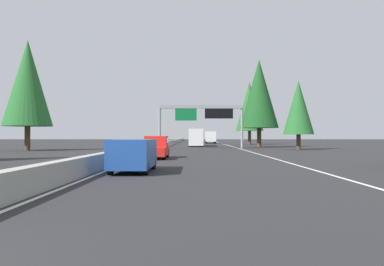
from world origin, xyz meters
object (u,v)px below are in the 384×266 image
(conifer_right_mid, at_px, (259,94))
(bus_mid_center, at_px, (196,137))
(conifer_right_far, at_px, (249,107))
(conifer_left_near, at_px, (28,83))
(minivan_mid_left, at_px, (134,154))
(conifer_right_near, at_px, (298,108))
(sedan_distant_b, at_px, (197,141))
(pickup_far_center, at_px, (156,147))
(box_truck_near_center, at_px, (210,137))
(sign_gantry_overhead, at_px, (202,114))

(conifer_right_mid, bearing_deg, bus_mid_center, 58.51)
(conifer_right_far, bearing_deg, bus_mid_center, 141.88)
(conifer_left_near, bearing_deg, minivan_mid_left, -148.87)
(conifer_right_near, relative_size, conifer_right_far, 0.69)
(minivan_mid_left, height_order, sedan_distant_b, minivan_mid_left)
(minivan_mid_left, xyz_separation_m, bus_mid_center, (52.21, -3.37, 0.77))
(sedan_distant_b, bearing_deg, pickup_far_center, 176.60)
(box_truck_near_center, distance_m, conifer_left_near, 55.81)
(bus_mid_center, relative_size, conifer_right_mid, 0.79)
(bus_mid_center, height_order, conifer_right_mid, conifer_right_mid)
(box_truck_near_center, distance_m, sedan_distant_b, 5.47)
(conifer_right_mid, bearing_deg, box_truck_near_center, 11.39)
(minivan_mid_left, height_order, conifer_left_near, conifer_left_near)
(conifer_right_mid, height_order, conifer_left_near, conifer_right_mid)
(sign_gantry_overhead, bearing_deg, conifer_right_near, -109.52)
(conifer_right_near, bearing_deg, bus_mid_center, 38.17)
(bus_mid_center, distance_m, box_truck_near_center, 27.54)
(conifer_left_near, bearing_deg, conifer_right_mid, -64.26)
(box_truck_near_center, bearing_deg, conifer_right_near, -167.08)
(sign_gantry_overhead, height_order, conifer_right_mid, conifer_right_mid)
(conifer_right_mid, bearing_deg, conifer_left_near, 115.74)
(minivan_mid_left, height_order, box_truck_near_center, box_truck_near_center)
(minivan_mid_left, bearing_deg, conifer_left_near, 31.13)
(bus_mid_center, relative_size, sedan_distant_b, 2.61)
(conifer_right_mid, bearing_deg, sign_gantry_overhead, 125.21)
(sign_gantry_overhead, distance_m, box_truck_near_center, 40.77)
(pickup_far_center, distance_m, conifer_right_mid, 36.72)
(conifer_right_far, relative_size, conifer_left_near, 0.97)
(minivan_mid_left, height_order, conifer_right_mid, conifer_right_mid)
(sign_gantry_overhead, xyz_separation_m, pickup_far_center, (-26.21, 4.34, -4.23))
(bus_mid_center, bearing_deg, sedan_distant_b, -0.61)
(sedan_distant_b, bearing_deg, conifer_right_far, -124.95)
(sign_gantry_overhead, bearing_deg, conifer_right_mid, -54.79)
(conifer_right_mid, relative_size, conifer_left_near, 1.03)
(sign_gantry_overhead, relative_size, conifer_right_far, 0.92)
(conifer_right_mid, height_order, conifer_right_far, conifer_right_mid)
(sedan_distant_b, bearing_deg, conifer_right_near, -161.38)
(conifer_right_near, height_order, conifer_left_near, conifer_left_near)
(box_truck_near_center, height_order, conifer_right_mid, conifer_right_mid)
(conifer_right_far, bearing_deg, conifer_right_mid, 176.48)
(conifer_right_far, bearing_deg, conifer_right_near, -176.09)
(minivan_mid_left, relative_size, bus_mid_center, 0.43)
(box_truck_near_center, bearing_deg, conifer_right_mid, -168.61)
(sedan_distant_b, bearing_deg, sign_gantry_overhead, -179.02)
(sign_gantry_overhead, height_order, bus_mid_center, sign_gantry_overhead)
(sign_gantry_overhead, xyz_separation_m, conifer_right_mid, (6.80, -9.63, 3.73))
(sign_gantry_overhead, xyz_separation_m, conifer_right_far, (28.29, -10.95, 3.20))
(minivan_mid_left, distance_m, conifer_right_mid, 48.49)
(sign_gantry_overhead, height_order, box_truck_near_center, sign_gantry_overhead)
(conifer_right_near, bearing_deg, conifer_right_far, 3.91)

